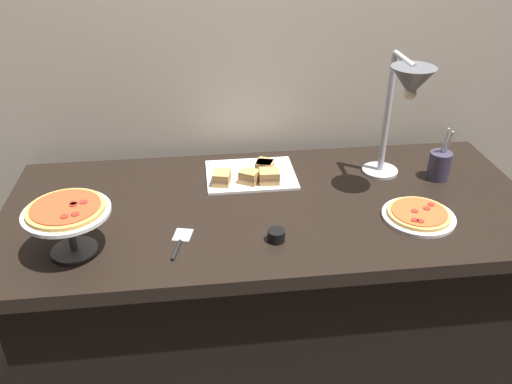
{
  "coord_description": "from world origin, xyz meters",
  "views": [
    {
      "loc": [
        -0.25,
        -1.59,
        1.74
      ],
      "look_at": [
        -0.05,
        0.0,
        0.81
      ],
      "focal_mm": 36.82,
      "sensor_mm": 36.0,
      "label": 1
    }
  ],
  "objects_px": {
    "heat_lamp": "(406,93)",
    "serving_spatula": "(180,242)",
    "pizza_plate_center": "(67,215)",
    "sandwich_platter": "(252,174)",
    "pizza_plate_front": "(419,215)",
    "utensil_holder": "(439,165)",
    "sauce_cup_near": "(276,235)"
  },
  "relations": [
    {
      "from": "heat_lamp",
      "to": "serving_spatula",
      "type": "height_order",
      "value": "heat_lamp"
    },
    {
      "from": "sandwich_platter",
      "to": "heat_lamp",
      "type": "bearing_deg",
      "value": -16.01
    },
    {
      "from": "sandwich_platter",
      "to": "sauce_cup_near",
      "type": "bearing_deg",
      "value": -86.11
    },
    {
      "from": "sandwich_platter",
      "to": "serving_spatula",
      "type": "height_order",
      "value": "sandwich_platter"
    },
    {
      "from": "serving_spatula",
      "to": "pizza_plate_center",
      "type": "bearing_deg",
      "value": -179.27
    },
    {
      "from": "heat_lamp",
      "to": "sauce_cup_near",
      "type": "bearing_deg",
      "value": -150.34
    },
    {
      "from": "pizza_plate_center",
      "to": "pizza_plate_front",
      "type": "bearing_deg",
      "value": 2.63
    },
    {
      "from": "heat_lamp",
      "to": "pizza_plate_center",
      "type": "height_order",
      "value": "heat_lamp"
    },
    {
      "from": "pizza_plate_front",
      "to": "utensil_holder",
      "type": "bearing_deg",
      "value": 55.53
    },
    {
      "from": "sandwich_platter",
      "to": "sauce_cup_near",
      "type": "relative_size",
      "value": 6.1
    },
    {
      "from": "heat_lamp",
      "to": "sandwich_platter",
      "type": "bearing_deg",
      "value": 163.99
    },
    {
      "from": "utensil_holder",
      "to": "serving_spatula",
      "type": "bearing_deg",
      "value": -162.45
    },
    {
      "from": "sauce_cup_near",
      "to": "serving_spatula",
      "type": "xyz_separation_m",
      "value": [
        -0.31,
        0.02,
        -0.02
      ]
    },
    {
      "from": "pizza_plate_front",
      "to": "serving_spatula",
      "type": "relative_size",
      "value": 1.43
    },
    {
      "from": "pizza_plate_center",
      "to": "sauce_cup_near",
      "type": "bearing_deg",
      "value": -1.81
    },
    {
      "from": "pizza_plate_center",
      "to": "sandwich_platter",
      "type": "xyz_separation_m",
      "value": [
        0.6,
        0.4,
        -0.11
      ]
    },
    {
      "from": "heat_lamp",
      "to": "pizza_plate_front",
      "type": "relative_size",
      "value": 1.96
    },
    {
      "from": "sandwich_platter",
      "to": "utensil_holder",
      "type": "bearing_deg",
      "value": -6.54
    },
    {
      "from": "sandwich_platter",
      "to": "sauce_cup_near",
      "type": "height_order",
      "value": "sandwich_platter"
    },
    {
      "from": "serving_spatula",
      "to": "utensil_holder",
      "type": "bearing_deg",
      "value": 17.55
    },
    {
      "from": "sandwich_platter",
      "to": "serving_spatula",
      "type": "bearing_deg",
      "value": -125.13
    },
    {
      "from": "pizza_plate_front",
      "to": "utensil_holder",
      "type": "xyz_separation_m",
      "value": [
        0.18,
        0.27,
        0.04
      ]
    },
    {
      "from": "sauce_cup_near",
      "to": "serving_spatula",
      "type": "distance_m",
      "value": 0.31
    },
    {
      "from": "pizza_plate_front",
      "to": "sauce_cup_near",
      "type": "distance_m",
      "value": 0.51
    },
    {
      "from": "pizza_plate_center",
      "to": "heat_lamp",
      "type": "bearing_deg",
      "value": 12.85
    },
    {
      "from": "sauce_cup_near",
      "to": "utensil_holder",
      "type": "height_order",
      "value": "utensil_holder"
    },
    {
      "from": "heat_lamp",
      "to": "sandwich_platter",
      "type": "distance_m",
      "value": 0.64
    },
    {
      "from": "utensil_holder",
      "to": "serving_spatula",
      "type": "distance_m",
      "value": 1.04
    },
    {
      "from": "pizza_plate_front",
      "to": "sandwich_platter",
      "type": "distance_m",
      "value": 0.64
    },
    {
      "from": "pizza_plate_front",
      "to": "serving_spatula",
      "type": "xyz_separation_m",
      "value": [
        -0.81,
        -0.05,
        -0.01
      ]
    },
    {
      "from": "heat_lamp",
      "to": "pizza_plate_center",
      "type": "xyz_separation_m",
      "value": [
        -1.11,
        -0.25,
        -0.24
      ]
    },
    {
      "from": "utensil_holder",
      "to": "serving_spatula",
      "type": "relative_size",
      "value": 1.24
    }
  ]
}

